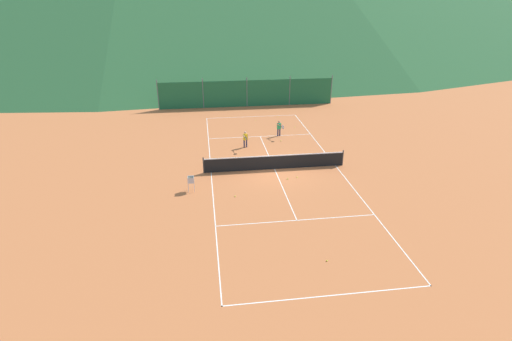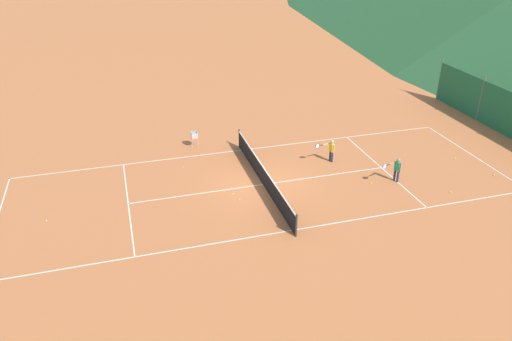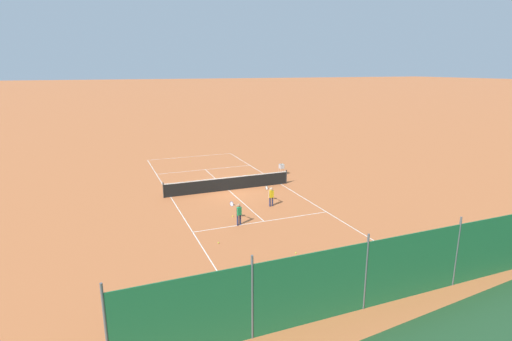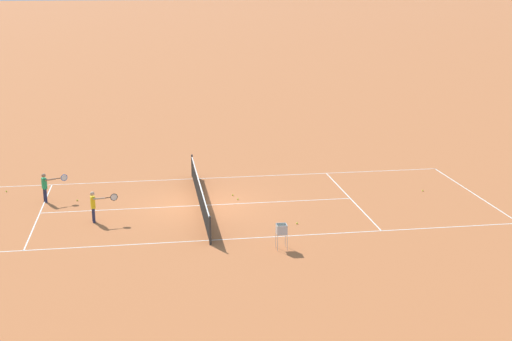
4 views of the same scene
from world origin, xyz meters
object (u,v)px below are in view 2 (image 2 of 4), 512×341
tennis_net (263,175)px  tennis_ball_far_corner (46,221)px  tennis_ball_alley_left (183,167)px  tennis_ball_by_net_left (494,175)px  tennis_ball_service_box (233,194)px  tennis_ball_near_corner (239,200)px  player_near_baseline (331,149)px  tennis_ball_mid_court (371,183)px  player_far_baseline (397,168)px  tennis_ball_by_net_right (455,159)px  tennis_ball_alley_right (450,192)px  ball_hopper (194,136)px

tennis_net → tennis_ball_far_corner: tennis_net is taller
tennis_ball_alley_left → tennis_ball_by_net_left: same height
tennis_ball_alley_left → tennis_ball_service_box: bearing=28.3°
tennis_net → tennis_ball_near_corner: tennis_net is taller
player_near_baseline → tennis_ball_mid_court: size_ratio=18.51×
player_far_baseline → tennis_ball_mid_court: 1.43m
tennis_ball_by_net_right → tennis_ball_by_net_left: same height
tennis_net → tennis_ball_by_net_right: bearing=88.9°
tennis_ball_by_net_right → tennis_ball_near_corner: bearing=-85.5°
tennis_ball_mid_court → tennis_ball_alley_right: bearing=60.2°
tennis_ball_mid_court → tennis_ball_near_corner: (-0.26, -6.55, 0.00)m
player_near_baseline → tennis_ball_far_corner: size_ratio=18.51×
tennis_ball_by_net_left → tennis_ball_near_corner: same height
player_near_baseline → tennis_ball_by_net_right: bearing=75.9°
player_far_baseline → tennis_ball_near_corner: player_far_baseline is taller
player_near_baseline → tennis_ball_by_net_left: size_ratio=18.51×
tennis_ball_by_net_right → tennis_ball_service_box: size_ratio=1.00×
tennis_ball_by_net_right → tennis_ball_far_corner: size_ratio=1.00×
player_near_baseline → tennis_ball_service_box: size_ratio=18.51×
player_far_baseline → tennis_ball_service_box: bearing=-97.0°
tennis_ball_near_corner → tennis_ball_service_box: same height
tennis_ball_near_corner → tennis_ball_alley_left: bearing=-153.9°
player_near_baseline → tennis_ball_alley_right: 6.24m
tennis_ball_mid_court → tennis_ball_far_corner: size_ratio=1.00×
tennis_ball_alley_right → tennis_ball_service_box: size_ratio=1.00×
tennis_ball_near_corner → tennis_ball_far_corner: 8.37m
tennis_ball_by_net_right → tennis_ball_near_corner: (0.95, -12.17, 0.00)m
tennis_ball_alley_left → tennis_ball_far_corner: (3.39, -6.37, 0.00)m
tennis_ball_alley_left → tennis_ball_by_net_left: size_ratio=1.00×
tennis_ball_mid_court → tennis_ball_service_box: (-0.89, -6.70, 0.00)m
tennis_net → tennis_ball_by_net_left: 11.65m
tennis_ball_by_net_left → tennis_ball_by_net_right: bearing=-161.3°
tennis_ball_far_corner → tennis_ball_service_box: 8.20m
tennis_ball_far_corner → tennis_ball_mid_court: bearing=86.5°
tennis_ball_alley_left → tennis_ball_mid_court: same height
tennis_ball_by_net_left → tennis_ball_near_corner: size_ratio=1.00×
tennis_ball_alley_right → tennis_ball_service_box: (-2.71, -9.88, 0.00)m
tennis_ball_service_box → ball_hopper: ball_hopper is taller
tennis_ball_by_net_left → ball_hopper: bearing=-119.1°
tennis_ball_mid_court → tennis_ball_near_corner: same height
tennis_ball_by_net_left → tennis_ball_service_box: size_ratio=1.00×
tennis_ball_by_net_left → tennis_ball_alley_right: 3.28m
player_far_baseline → ball_hopper: (-6.80, -8.70, -0.07)m
player_near_baseline → tennis_ball_by_net_right: 6.76m
tennis_ball_alley_right → tennis_ball_service_box: bearing=-105.3°
tennis_ball_near_corner → ball_hopper: size_ratio=0.07×
tennis_net → player_far_baseline: (1.50, 6.31, 0.22)m
player_far_baseline → tennis_ball_alley_left: (-4.37, -9.77, -0.69)m
tennis_ball_alley_right → tennis_net: bearing=-111.4°
player_near_baseline → tennis_ball_alley_right: (4.66, 4.09, -0.68)m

